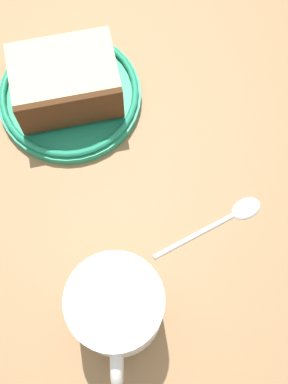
% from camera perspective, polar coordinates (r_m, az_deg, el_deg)
% --- Properties ---
extents(ground_plane, '(1.11, 1.11, 0.04)m').
position_cam_1_polar(ground_plane, '(0.54, 0.93, 2.58)').
color(ground_plane, '#936D47').
extents(small_plate, '(0.15, 0.15, 0.02)m').
position_cam_1_polar(small_plate, '(0.55, -8.01, 10.28)').
color(small_plate, '#1E8C66').
rests_on(small_plate, ground_plane).
extents(cake_slice, '(0.09, 0.11, 0.05)m').
position_cam_1_polar(cake_slice, '(0.53, -8.40, 11.59)').
color(cake_slice, '#472814').
rests_on(cake_slice, small_plate).
extents(tea_mug, '(0.10, 0.08, 0.09)m').
position_cam_1_polar(tea_mug, '(0.44, -2.95, -12.55)').
color(tea_mug, white).
rests_on(tea_mug, ground_plane).
extents(teaspoon, '(0.02, 0.12, 0.01)m').
position_cam_1_polar(teaspoon, '(0.51, 9.32, -2.56)').
color(teaspoon, silver).
rests_on(teaspoon, ground_plane).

